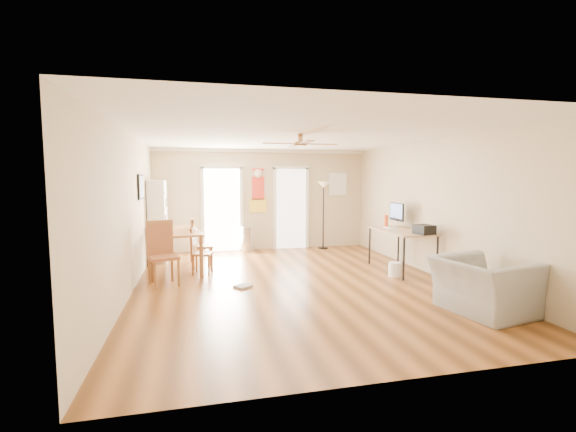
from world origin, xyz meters
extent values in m
plane|color=brown|center=(0.00, 0.00, 0.00)|extent=(7.00, 7.00, 0.00)
cube|color=red|center=(-0.13, 3.48, 1.55)|extent=(0.46, 0.03, 1.10)
cube|color=white|center=(2.05, 3.47, 1.70)|extent=(0.50, 0.04, 0.60)
cube|color=black|center=(-2.73, 1.40, 1.70)|extent=(0.04, 0.66, 0.48)
cylinder|color=silver|center=(-0.47, 3.24, 0.32)|extent=(0.30, 0.30, 0.64)
cube|color=white|center=(2.20, 0.83, 0.83)|extent=(0.17, 0.37, 0.01)
cube|color=black|center=(2.45, -0.11, 0.91)|extent=(0.33, 0.38, 0.17)
cylinder|color=#FF4F16|center=(2.30, 1.12, 0.95)|extent=(0.09, 0.09, 0.25)
cylinder|color=white|center=(1.96, 0.06, 0.14)|extent=(0.30, 0.30, 0.27)
cube|color=gray|center=(-0.94, -0.04, 0.02)|extent=(0.35, 0.33, 0.04)
imported|color=gray|center=(2.15, -2.08, 0.38)|extent=(1.20, 1.32, 0.76)
camera|label=1|loc=(-1.70, -6.68, 1.88)|focal=24.70mm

